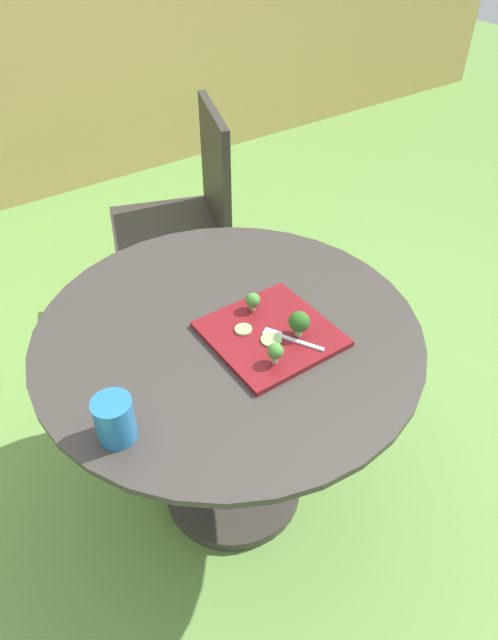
# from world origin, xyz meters

# --- Properties ---
(ground_plane) EXTENTS (12.00, 12.00, 0.00)m
(ground_plane) POSITION_xyz_m (0.00, 0.00, 0.00)
(ground_plane) COLOR #669342
(patio_table) EXTENTS (0.96, 0.96, 0.70)m
(patio_table) POSITION_xyz_m (0.00, 0.00, 0.47)
(patio_table) COLOR #38332D
(patio_table) RESTS_ON ground_plane
(patio_chair) EXTENTS (0.56, 0.56, 0.90)m
(patio_chair) POSITION_xyz_m (0.38, 0.86, 0.53)
(patio_chair) COLOR #332D28
(patio_chair) RESTS_ON ground_plane
(salad_plate) EXTENTS (0.29, 0.29, 0.01)m
(salad_plate) POSITION_xyz_m (0.07, -0.08, 0.71)
(salad_plate) COLOR maroon
(salad_plate) RESTS_ON patio_table
(drinking_glass) EXTENTS (0.08, 0.08, 0.10)m
(drinking_glass) POSITION_xyz_m (-0.36, -0.15, 0.75)
(drinking_glass) COLOR #236BA8
(drinking_glass) RESTS_ON patio_table
(fork) EXTENTS (0.09, 0.14, 0.00)m
(fork) POSITION_xyz_m (0.09, -0.13, 0.72)
(fork) COLOR silver
(fork) RESTS_ON salad_plate
(broccoli_floret_0) EXTENTS (0.05, 0.05, 0.07)m
(broccoli_floret_0) POSITION_xyz_m (0.12, -0.13, 0.75)
(broccoli_floret_0) COLOR #99B770
(broccoli_floret_0) RESTS_ON salad_plate
(broccoli_floret_1) EXTENTS (0.04, 0.04, 0.05)m
(broccoli_floret_1) POSITION_xyz_m (0.02, -0.17, 0.75)
(broccoli_floret_1) COLOR #99B770
(broccoli_floret_1) RESTS_ON salad_plate
(broccoli_floret_2) EXTENTS (0.04, 0.04, 0.05)m
(broccoli_floret_2) POSITION_xyz_m (0.08, 0.01, 0.74)
(broccoli_floret_2) COLOR #99B770
(broccoli_floret_2) RESTS_ON salad_plate
(cucumber_slice_0) EXTENTS (0.04, 0.04, 0.01)m
(cucumber_slice_0) POSITION_xyz_m (0.02, -0.04, 0.72)
(cucumber_slice_0) COLOR #8EB766
(cucumber_slice_0) RESTS_ON salad_plate
(cucumber_slice_1) EXTENTS (0.05, 0.05, 0.01)m
(cucumber_slice_1) POSITION_xyz_m (0.05, -0.11, 0.72)
(cucumber_slice_1) COLOR #8EB766
(cucumber_slice_1) RESTS_ON salad_plate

